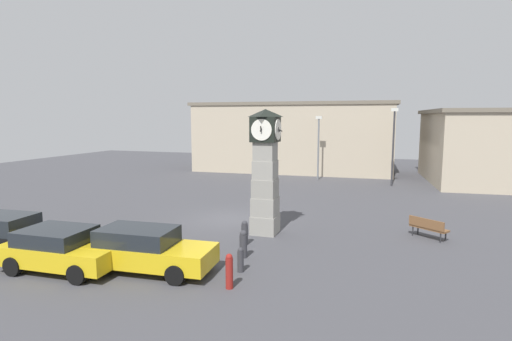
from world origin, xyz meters
TOP-DOWN VIEW (x-y plane):
  - ground_plane at (0.00, 0.00)m, footprint 69.94×69.94m
  - clock_tower at (2.42, -1.78)m, footprint 1.47×1.40m
  - bollard_near_tower at (3.11, -7.75)m, footprint 0.23×0.23m
  - bollard_mid_row at (2.97, -6.40)m, footprint 0.21×0.21m
  - bollard_far_row at (2.57, -5.05)m, footprint 0.28×0.28m
  - bollard_end_row at (2.10, -3.60)m, footprint 0.28×0.28m
  - car_navy_sedan at (-6.10, -7.51)m, footprint 4.33×2.07m
  - car_near_tower at (-2.89, -8.11)m, footprint 4.13×2.19m
  - car_by_building at (-0.15, -7.33)m, footprint 4.67×2.08m
  - bench at (9.30, -0.35)m, footprint 1.61×1.37m
  - street_lamp_near_road at (1.99, 14.76)m, footprint 0.50×0.24m
  - street_lamp_far_side at (7.89, 13.33)m, footprint 0.50×0.24m
  - warehouse_blue_far at (-1.34, 19.84)m, footprint 19.39×7.90m

SIDE VIEW (x-z plane):
  - ground_plane at x=0.00m, z-range 0.00..0.00m
  - bollard_mid_row at x=2.97m, z-range 0.01..0.85m
  - bollard_end_row at x=2.10m, z-range 0.01..1.01m
  - bench at x=9.30m, z-range 0.07..0.97m
  - bollard_far_row at x=2.57m, z-range 0.01..1.04m
  - bollard_near_tower at x=3.11m, z-range 0.01..1.10m
  - car_near_tower at x=-2.89m, z-range 0.02..1.45m
  - car_by_building at x=-0.15m, z-range 0.02..1.50m
  - car_navy_sedan at x=-6.10m, z-range 0.01..1.52m
  - clock_tower at x=2.42m, z-range 0.04..5.58m
  - street_lamp_near_road at x=1.99m, z-range 0.48..5.80m
  - warehouse_blue_far at x=-1.34m, z-range 0.01..6.63m
  - street_lamp_far_side at x=7.89m, z-range 0.49..6.38m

